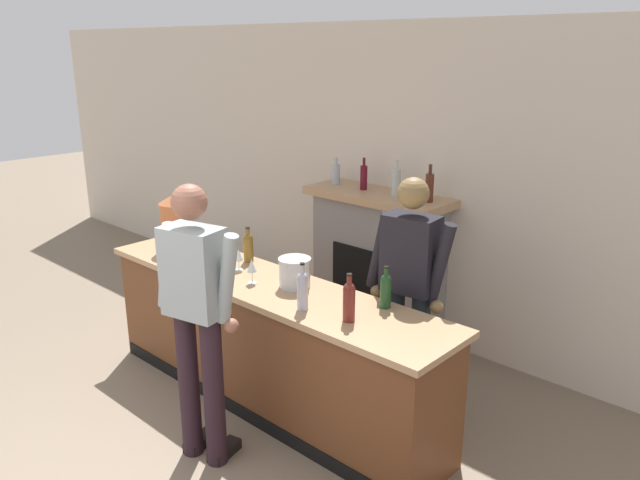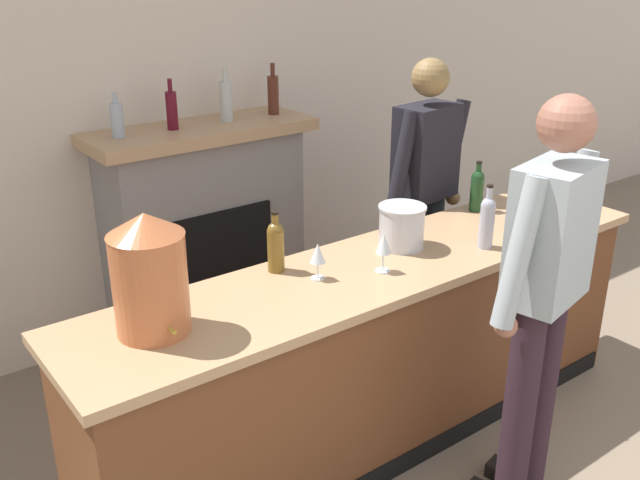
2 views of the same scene
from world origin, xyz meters
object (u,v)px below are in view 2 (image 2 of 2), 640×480
at_px(copper_dispenser, 149,273).
at_px(wine_bottle_port_short, 520,203).
at_px(ice_bucket_steel, 402,226).
at_px(wine_bottle_burgundy_dark, 477,189).
at_px(fireplace_stone, 205,230).
at_px(person_bartender, 424,195).
at_px(wine_glass_near_bucket, 318,254).
at_px(person_customer, 542,299).
at_px(wine_glass_mid_counter, 383,245).
at_px(wine_bottle_chardonnay_pale, 487,220).
at_px(wine_bottle_rose_blush, 276,244).

relative_size(copper_dispenser, wine_bottle_port_short, 1.53).
bearing_deg(ice_bucket_steel, wine_bottle_burgundy_dark, 11.16).
xyz_separation_m(fireplace_stone, wine_bottle_port_short, (0.97, -1.56, 0.40)).
height_order(person_bartender, wine_glass_near_bucket, person_bartender).
relative_size(fireplace_stone, person_customer, 0.91).
relative_size(person_customer, wine_glass_near_bucket, 10.96).
bearing_deg(wine_bottle_port_short, copper_dispenser, 176.10).
bearing_deg(wine_glass_mid_counter, wine_glass_near_bucket, 157.75).
distance_m(ice_bucket_steel, wine_glass_near_bucket, 0.54).
xyz_separation_m(person_customer, wine_bottle_chardonnay_pale, (0.33, 0.57, 0.08)).
bearing_deg(wine_bottle_port_short, wine_glass_near_bucket, 173.68).
xyz_separation_m(ice_bucket_steel, wine_bottle_chardonnay_pale, (0.32, -0.25, 0.04)).
bearing_deg(wine_bottle_chardonnay_pale, ice_bucket_steel, 141.87).
distance_m(person_customer, copper_dispenser, 1.50).
distance_m(person_bartender, wine_bottle_port_short, 0.66).
distance_m(wine_bottle_rose_blush, wine_glass_mid_counter, 0.47).
bearing_deg(wine_bottle_chardonnay_pale, wine_glass_mid_counter, 171.58).
height_order(wine_bottle_rose_blush, wine_glass_near_bucket, wine_bottle_rose_blush).
bearing_deg(wine_bottle_burgundy_dark, wine_bottle_chardonnay_pale, -133.67).
bearing_deg(fireplace_stone, ice_bucket_steel, -76.60).
xyz_separation_m(person_bartender, copper_dispenser, (-1.92, -0.52, 0.22)).
bearing_deg(wine_bottle_chardonnay_pale, person_bartender, 66.71).
relative_size(person_customer, wine_bottle_rose_blush, 6.48).
bearing_deg(wine_glass_mid_counter, wine_bottle_port_short, -1.13).
height_order(fireplace_stone, wine_glass_near_bucket, fireplace_stone).
bearing_deg(person_customer, fireplace_stone, 98.12).
xyz_separation_m(person_customer, copper_dispenser, (-1.28, 0.77, 0.18)).
xyz_separation_m(person_customer, person_bartender, (0.64, 1.29, -0.04)).
bearing_deg(person_bartender, fireplace_stone, 136.52).
xyz_separation_m(wine_bottle_chardonnay_pale, wine_glass_near_bucket, (-0.85, 0.20, -0.02)).
bearing_deg(fireplace_stone, copper_dispenser, -124.17).
bearing_deg(wine_bottle_burgundy_dark, fireplace_stone, 129.04).
bearing_deg(ice_bucket_steel, wine_bottle_port_short, -15.71).
bearing_deg(person_customer, wine_glass_mid_counter, 110.53).
distance_m(wine_bottle_rose_blush, wine_bottle_burgundy_dark, 1.31).
xyz_separation_m(wine_bottle_rose_blush, wine_glass_near_bucket, (0.10, -0.18, -0.01)).
relative_size(person_customer, copper_dispenser, 3.85).
relative_size(copper_dispenser, ice_bucket_steel, 2.05).
relative_size(person_bartender, wine_bottle_burgundy_dark, 6.23).
relative_size(person_customer, wine_bottle_port_short, 5.90).
bearing_deg(person_customer, person_bartender, 63.65).
bearing_deg(wine_bottle_port_short, fireplace_stone, 121.88).
distance_m(wine_glass_near_bucket, wine_glass_mid_counter, 0.30).
relative_size(person_bartender, ice_bucket_steel, 7.59).
bearing_deg(wine_bottle_chardonnay_pale, fireplace_stone, 111.61).
height_order(person_bartender, wine_bottle_burgundy_dark, person_bartender).
xyz_separation_m(person_customer, wine_glass_near_bucket, (-0.52, 0.77, 0.06)).
xyz_separation_m(wine_bottle_rose_blush, wine_bottle_port_short, (1.27, -0.31, 0.01)).
xyz_separation_m(wine_bottle_burgundy_dark, wine_bottle_port_short, (-0.04, -0.31, 0.01)).
bearing_deg(wine_bottle_burgundy_dark, wine_bottle_rose_blush, -179.78).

